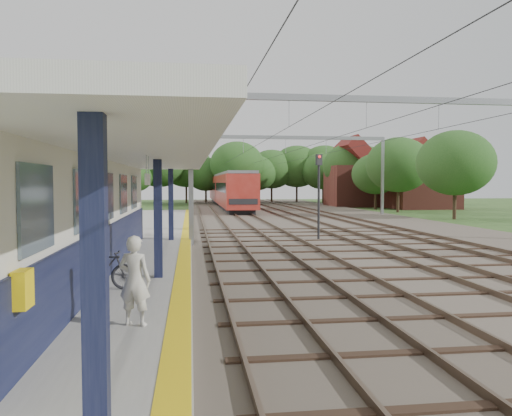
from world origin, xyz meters
TOP-DOWN VIEW (x-y plane):
  - ground at (0.00, 0.00)m, footprint 160.00×160.00m
  - ballast_bed at (4.00, 30.00)m, footprint 18.00×90.00m
  - platform at (-7.50, 14.00)m, footprint 5.00×52.00m
  - yellow_stripe at (-5.25, 14.00)m, footprint 0.45×52.00m
  - station_building at (-8.88, 7.00)m, footprint 3.41×18.00m
  - canopy at (-7.77, 6.00)m, footprint 6.40×20.00m
  - rail_tracks at (1.50, 30.00)m, footprint 11.80×88.00m
  - catenary_system at (3.39, 25.28)m, footprint 17.22×88.00m
  - tree_band at (3.84, 57.12)m, footprint 31.72×30.88m
  - house_near at (21.00, 46.00)m, footprint 7.00×6.12m
  - house_far at (16.00, 52.00)m, footprint 8.00×6.12m
  - person at (-6.03, 1.39)m, footprint 0.69×0.55m
  - bicycle at (-7.11, 4.51)m, footprint 1.67×0.61m
  - train at (-0.50, 53.47)m, footprint 2.97×36.98m
  - signal_post at (1.35, 16.62)m, footprint 0.34×0.30m

SIDE VIEW (x-z plane):
  - ground at x=0.00m, z-range 0.00..0.00m
  - ballast_bed at x=4.00m, z-range 0.00..0.10m
  - platform at x=-7.50m, z-range 0.00..0.35m
  - rail_tracks at x=1.50m, z-range 0.10..0.25m
  - yellow_stripe at x=-5.25m, z-range 0.35..0.36m
  - bicycle at x=-7.11m, z-range 0.35..1.33m
  - person at x=-6.03m, z-range 0.35..1.98m
  - station_building at x=-8.88m, z-range 0.34..3.74m
  - train at x=-0.50m, z-range 0.22..4.12m
  - signal_post at x=1.35m, z-range 0.56..4.91m
  - house_near at x=21.00m, z-range -0.96..6.93m
  - house_far at x=16.00m, z-range -1.09..7.56m
  - canopy at x=-7.77m, z-range 1.92..5.36m
  - tree_band at x=3.84m, z-range 0.51..9.33m
  - catenary_system at x=3.39m, z-range 2.01..9.01m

